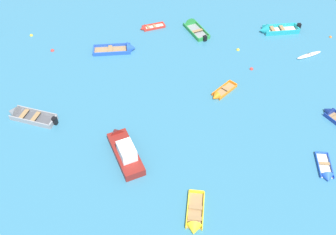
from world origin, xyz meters
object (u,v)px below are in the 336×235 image
Objects in this scene: rowboat_green_back_row_left at (192,26)px; rowboat_grey_midfield_right at (23,115)px; kayak_white_foreground_center at (309,55)px; rowboat_deep_blue_near_right at (334,116)px; motor_launch_maroon_far_right at (124,149)px; rowboat_yellow_cluster_outer at (194,222)px; mooring_buoy_far_field at (31,36)px; rowboat_orange_near_camera at (219,94)px; rowboat_red_midfield_left at (147,28)px; mooring_buoy_trailing at (238,50)px; mooring_buoy_near_foreground at (53,51)px; rowboat_blue_cluster_inner at (124,49)px; mooring_buoy_outer_edge at (251,69)px; mooring_buoy_between_boats_right at (330,37)px; rowboat_blue_far_back at (326,173)px; rowboat_turquoise_outer_right at (272,30)px.

rowboat_green_back_row_left is 0.90× the size of rowboat_grey_midfield_right.
rowboat_deep_blue_near_right is at bearing -88.47° from kayak_white_foreground_center.
motor_launch_maroon_far_right is 1.45× the size of rowboat_deep_blue_near_right.
kayak_white_foreground_center is 23.05m from motor_launch_maroon_far_right.
rowboat_green_back_row_left is (5.30, 19.43, -0.38)m from motor_launch_maroon_far_right.
rowboat_yellow_cluster_outer is 9.52× the size of mooring_buoy_far_field.
rowboat_red_midfield_left is (-8.03, 11.20, -0.02)m from rowboat_orange_near_camera.
mooring_buoy_trailing is at bearing 29.58° from rowboat_grey_midfield_right.
kayak_white_foreground_center is 0.60× the size of rowboat_grey_midfield_right.
motor_launch_maroon_far_right is at bearing -54.34° from mooring_buoy_near_foreground.
rowboat_deep_blue_near_right is 1.25× the size of rowboat_orange_near_camera.
rowboat_blue_cluster_inner is 13.86m from mooring_buoy_outer_edge.
rowboat_green_back_row_left reaches higher than mooring_buoy_between_boats_right.
rowboat_orange_near_camera is 19.02m from mooring_buoy_near_foreground.
rowboat_grey_midfield_right reaches higher than mooring_buoy_trailing.
rowboat_red_midfield_left is at bearing 178.58° from mooring_buoy_between_boats_right.
rowboat_blue_far_back reaches higher than kayak_white_foreground_center.
motor_launch_maroon_far_right is (2.06, -14.32, 0.37)m from rowboat_blue_cluster_inner.
rowboat_turquoise_outer_right is at bearing 66.80° from mooring_buoy_outer_edge.
rowboat_red_midfield_left is 7.98× the size of mooring_buoy_outer_edge.
rowboat_green_back_row_left is 12.17m from rowboat_orange_near_camera.
rowboat_blue_cluster_inner reaches higher than mooring_buoy_outer_edge.
rowboat_red_midfield_left is 9.95× the size of mooring_buoy_between_boats_right.
mooring_buoy_far_field is at bearing 139.43° from mooring_buoy_near_foreground.
mooring_buoy_near_foreground is at bearing -168.17° from rowboat_turquoise_outer_right.
rowboat_green_back_row_left is 21.72m from rowboat_grey_midfield_right.
rowboat_blue_cluster_inner is 17.33m from rowboat_turquoise_outer_right.
motor_launch_maroon_far_right is 14.61× the size of mooring_buoy_trailing.
rowboat_grey_midfield_right is 1.60× the size of rowboat_red_midfield_left.
mooring_buoy_near_foreground is at bearing 160.84° from rowboat_orange_near_camera.
rowboat_grey_midfield_right is at bearing -176.93° from rowboat_deep_blue_near_right.
kayak_white_foreground_center is 15.73m from rowboat_blue_far_back.
rowboat_yellow_cluster_outer is 13.68m from rowboat_orange_near_camera.
rowboat_orange_near_camera is 8.04× the size of mooring_buoy_trailing.
rowboat_yellow_cluster_outer is at bearing -51.50° from mooring_buoy_near_foreground.
mooring_buoy_near_foreground is at bearing 91.28° from rowboat_grey_midfield_right.
rowboat_blue_cluster_inner is 1.27× the size of rowboat_deep_blue_near_right.
rowboat_grey_midfield_right is at bearing -159.14° from mooring_buoy_outer_edge.
rowboat_orange_near_camera is (-6.58, -11.39, -0.11)m from rowboat_turquoise_outer_right.
rowboat_blue_far_back is (-2.16, -6.38, -0.05)m from rowboat_deep_blue_near_right.
rowboat_blue_cluster_inner is 1.60× the size of rowboat_orange_near_camera.
rowboat_turquoise_outer_right is at bearing 32.10° from rowboat_grey_midfield_right.
rowboat_turquoise_outer_right is at bearing -2.88° from rowboat_green_back_row_left.
kayak_white_foreground_center is 0.80× the size of rowboat_deep_blue_near_right.
mooring_buoy_outer_edge is 1.05× the size of mooring_buoy_trailing.
rowboat_grey_midfield_right is (-17.74, -3.87, 0.09)m from rowboat_orange_near_camera.
mooring_buoy_trailing is (20.11, 11.41, -0.24)m from rowboat_grey_midfield_right.
mooring_buoy_between_boats_right is (21.18, -0.53, -0.13)m from rowboat_red_midfield_left.
motor_launch_maroon_far_right is 13.62× the size of mooring_buoy_near_foreground.
mooring_buoy_far_field is (-34.37, -1.65, 0.00)m from mooring_buoy_between_boats_right.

